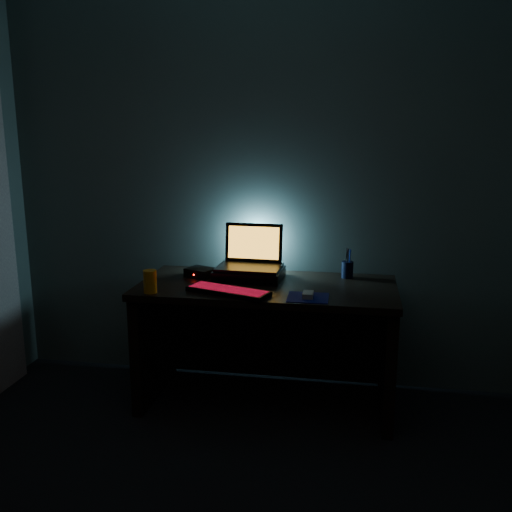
{
  "coord_description": "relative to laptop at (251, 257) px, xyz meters",
  "views": [
    {
      "loc": [
        0.49,
        -1.56,
        1.64
      ],
      "look_at": [
        -0.06,
        1.57,
        0.93
      ],
      "focal_mm": 40.0,
      "sensor_mm": 36.0,
      "label": 1
    }
  ],
  "objects": [
    {
      "name": "room",
      "position": [
        0.12,
        -1.78,
        0.38
      ],
      "size": [
        3.5,
        4.0,
        2.5
      ],
      "color": "black",
      "rests_on": "ground"
    },
    {
      "name": "juice_glass",
      "position": [
        -0.49,
        -0.45,
        -0.06
      ],
      "size": [
        0.08,
        0.08,
        0.13
      ],
      "primitive_type": "cylinder",
      "rotation": [
        0.0,
        0.0,
        0.12
      ],
      "color": "orange",
      "rests_on": "desk"
    },
    {
      "name": "mouse",
      "position": [
        0.38,
        -0.4,
        -0.1
      ],
      "size": [
        0.06,
        0.09,
        0.03
      ],
      "primitive_type": "cube",
      "rotation": [
        0.0,
        0.0,
        0.02
      ],
      "color": "gray",
      "rests_on": "mousepad"
    },
    {
      "name": "pen_cup",
      "position": [
        0.58,
        0.07,
        -0.07
      ],
      "size": [
        0.09,
        0.09,
        0.1
      ],
      "primitive_type": "cylinder",
      "rotation": [
        0.0,
        0.0,
        0.28
      ],
      "color": "black",
      "rests_on": "desk"
    },
    {
      "name": "mousepad",
      "position": [
        0.38,
        -0.4,
        -0.12
      ],
      "size": [
        0.22,
        0.2,
        0.0
      ],
      "primitive_type": "cube",
      "rotation": [
        0.0,
        0.0,
        0.02
      ],
      "color": "navy",
      "rests_on": "desk"
    },
    {
      "name": "laptop",
      "position": [
        0.0,
        0.0,
        0.0
      ],
      "size": [
        0.39,
        0.3,
        0.26
      ],
      "rotation": [
        0.0,
        0.0,
        -0.04
      ],
      "color": "black",
      "rests_on": "riser"
    },
    {
      "name": "desk",
      "position": [
        0.12,
        -0.11,
        -0.38
      ],
      "size": [
        1.5,
        0.7,
        0.75
      ],
      "color": "black",
      "rests_on": "ground"
    },
    {
      "name": "keyboard",
      "position": [
        -0.06,
        -0.39,
        -0.11
      ],
      "size": [
        0.49,
        0.29,
        0.03
      ],
      "rotation": [
        0.0,
        0.0,
        -0.32
      ],
      "color": "black",
      "rests_on": "desk"
    },
    {
      "name": "router",
      "position": [
        -0.31,
        -0.06,
        -0.09
      ],
      "size": [
        0.2,
        0.18,
        0.05
      ],
      "rotation": [
        0.0,
        0.0,
        -0.39
      ],
      "color": "black",
      "rests_on": "desk"
    },
    {
      "name": "riser",
      "position": [
        -0.0,
        -0.05,
        -0.09
      ],
      "size": [
        0.41,
        0.31,
        0.06
      ],
      "primitive_type": "cube",
      "rotation": [
        0.0,
        0.0,
        -0.04
      ],
      "color": "black",
      "rests_on": "desk"
    }
  ]
}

